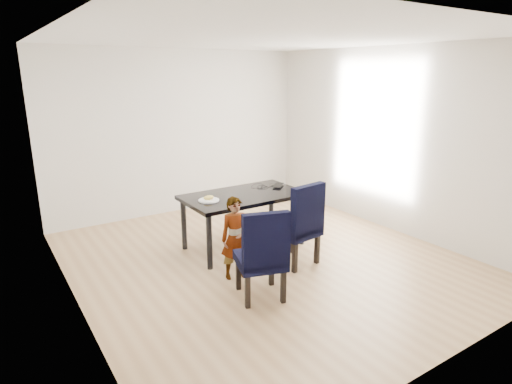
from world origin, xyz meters
TOP-DOWN VIEW (x-y plane):
  - floor at (0.00, 0.00)m, footprint 4.50×5.00m
  - ceiling at (0.00, 0.00)m, footprint 4.50×5.00m
  - wall_back at (0.00, 2.50)m, footprint 4.50×0.01m
  - wall_front at (0.00, -2.50)m, footprint 4.50×0.01m
  - wall_left at (-2.25, 0.00)m, footprint 0.01×5.00m
  - wall_right at (2.25, 0.00)m, footprint 0.01×5.00m
  - dining_table at (0.00, 0.50)m, footprint 1.60×0.90m
  - chair_left at (-0.57, -0.75)m, footprint 0.61×0.63m
  - chair_right at (0.25, -0.28)m, footprint 0.57×0.59m
  - child at (-0.56, -0.23)m, footprint 0.40×0.31m
  - plate at (-0.53, 0.48)m, footprint 0.29×0.29m
  - sandwich at (-0.53, 0.48)m, footprint 0.15×0.09m
  - laptop at (0.60, 0.60)m, footprint 0.35×0.34m
  - cable_tangle at (0.39, 0.61)m, footprint 0.21×0.21m

SIDE VIEW (x-z plane):
  - floor at x=0.00m, z-range -0.01..0.00m
  - dining_table at x=0.00m, z-range 0.00..0.75m
  - child at x=-0.56m, z-range 0.00..0.97m
  - chair_left at x=-0.57m, z-range 0.00..1.01m
  - chair_right at x=0.25m, z-range 0.00..1.05m
  - cable_tangle at x=0.39m, z-range 0.75..0.76m
  - plate at x=-0.53m, z-range 0.75..0.76m
  - laptop at x=0.60m, z-range 0.75..0.77m
  - sandwich at x=-0.53m, z-range 0.76..0.82m
  - wall_back at x=0.00m, z-range 0.00..2.70m
  - wall_front at x=0.00m, z-range 0.00..2.70m
  - wall_left at x=-2.25m, z-range 0.00..2.70m
  - wall_right at x=2.25m, z-range 0.00..2.70m
  - ceiling at x=0.00m, z-range 2.70..2.71m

